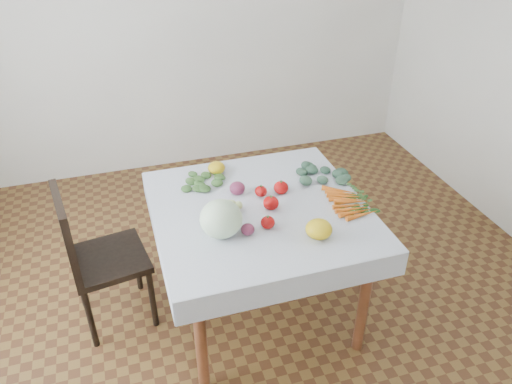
# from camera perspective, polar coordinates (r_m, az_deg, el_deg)

# --- Properties ---
(ground) EXTENTS (4.00, 4.00, 0.00)m
(ground) POSITION_cam_1_polar(r_m,az_deg,el_deg) (3.16, 0.40, -13.21)
(ground) COLOR brown
(back_wall) EXTENTS (4.00, 0.04, 2.70)m
(back_wall) POSITION_cam_1_polar(r_m,az_deg,el_deg) (4.25, -8.22, 19.86)
(back_wall) COLOR white
(back_wall) RESTS_ON ground
(table) EXTENTS (1.00, 1.00, 0.75)m
(table) POSITION_cam_1_polar(r_m,az_deg,el_deg) (2.73, 0.46, -3.58)
(table) COLOR brown
(table) RESTS_ON ground
(tablecloth) EXTENTS (1.12, 1.12, 0.01)m
(tablecloth) POSITION_cam_1_polar(r_m,az_deg,el_deg) (2.67, 0.47, -1.86)
(tablecloth) COLOR white
(tablecloth) RESTS_ON table
(chair) EXTENTS (0.47, 0.47, 0.90)m
(chair) POSITION_cam_1_polar(r_m,az_deg,el_deg) (2.89, -18.32, -6.56)
(chair) COLOR black
(chair) RESTS_ON ground
(cabbage) EXTENTS (0.24, 0.24, 0.19)m
(cabbage) POSITION_cam_1_polar(r_m,az_deg,el_deg) (2.43, -4.02, -3.07)
(cabbage) COLOR silver
(cabbage) RESTS_ON tablecloth
(tomato_a) EXTENTS (0.09, 0.09, 0.07)m
(tomato_a) POSITION_cam_1_polar(r_m,az_deg,el_deg) (2.77, 2.88, 0.51)
(tomato_a) COLOR #AC0B0B
(tomato_a) RESTS_ON tablecloth
(tomato_b) EXTENTS (0.10, 0.10, 0.07)m
(tomato_b) POSITION_cam_1_polar(r_m,az_deg,el_deg) (2.64, 1.72, -1.27)
(tomato_b) COLOR #AC0B0B
(tomato_b) RESTS_ON tablecloth
(tomato_c) EXTENTS (0.09, 0.09, 0.06)m
(tomato_c) POSITION_cam_1_polar(r_m,az_deg,el_deg) (2.51, 1.35, -3.49)
(tomato_c) COLOR #AC0B0B
(tomato_c) RESTS_ON tablecloth
(tomato_d) EXTENTS (0.08, 0.08, 0.06)m
(tomato_d) POSITION_cam_1_polar(r_m,az_deg,el_deg) (2.75, 0.57, 0.09)
(tomato_d) COLOR #AC0B0B
(tomato_d) RESTS_ON tablecloth
(heirloom_back) EXTENTS (0.14, 0.14, 0.07)m
(heirloom_back) POSITION_cam_1_polar(r_m,az_deg,el_deg) (2.97, -4.54, 2.78)
(heirloom_back) COLOR yellow
(heirloom_back) RESTS_ON tablecloth
(heirloom_front) EXTENTS (0.17, 0.17, 0.09)m
(heirloom_front) POSITION_cam_1_polar(r_m,az_deg,el_deg) (2.46, 7.20, -4.23)
(heirloom_front) COLOR yellow
(heirloom_front) RESTS_ON tablecloth
(onion_a) EXTENTS (0.11, 0.11, 0.07)m
(onion_a) POSITION_cam_1_polar(r_m,az_deg,el_deg) (2.76, -2.16, 0.44)
(onion_a) COLOR #501639
(onion_a) RESTS_ON tablecloth
(onion_b) EXTENTS (0.08, 0.08, 0.06)m
(onion_b) POSITION_cam_1_polar(r_m,az_deg,el_deg) (2.46, -0.96, -4.30)
(onion_b) COLOR #501639
(onion_b) RESTS_ON tablecloth
(tomatillo_cluster) EXTENTS (0.15, 0.11, 0.05)m
(tomatillo_cluster) POSITION_cam_1_polar(r_m,az_deg,el_deg) (2.62, -3.24, -2.00)
(tomatillo_cluster) COLOR #C0DA7E
(tomatillo_cluster) RESTS_ON tablecloth
(carrot_bunch) EXTENTS (0.20, 0.34, 0.03)m
(carrot_bunch) POSITION_cam_1_polar(r_m,az_deg,el_deg) (2.73, 10.69, -1.15)
(carrot_bunch) COLOR #DB5918
(carrot_bunch) RESTS_ON tablecloth
(kale_bunch) EXTENTS (0.26, 0.26, 0.04)m
(kale_bunch) POSITION_cam_1_polar(r_m,az_deg,el_deg) (2.97, 7.79, 2.15)
(kale_bunch) COLOR #395D49
(kale_bunch) RESTS_ON tablecloth
(basil_bunch) EXTENTS (0.23, 0.18, 0.01)m
(basil_bunch) POSITION_cam_1_polar(r_m,az_deg,el_deg) (2.74, 10.90, -1.39)
(basil_bunch) COLOR #184F18
(basil_bunch) RESTS_ON tablecloth
(dill_bunch) EXTENTS (0.28, 0.23, 0.03)m
(dill_bunch) POSITION_cam_1_polar(r_m,az_deg,el_deg) (2.89, -6.16, 1.29)
(dill_bunch) COLOR #3C6E32
(dill_bunch) RESTS_ON tablecloth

